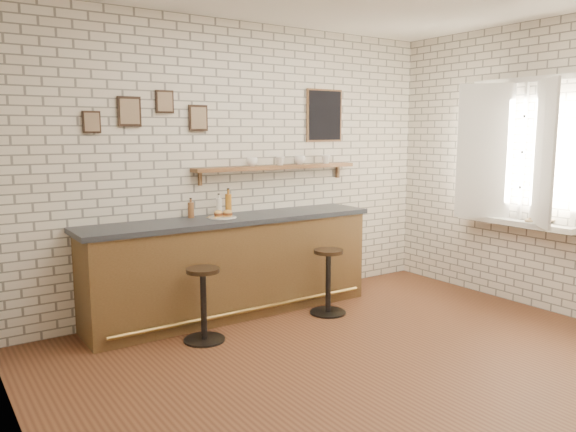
# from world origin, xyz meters

# --- Properties ---
(ground) EXTENTS (5.00, 5.00, 0.00)m
(ground) POSITION_xyz_m (0.00, 0.00, 0.00)
(ground) COLOR brown
(ground) RESTS_ON ground
(bar_counter) EXTENTS (3.10, 0.65, 1.01)m
(bar_counter) POSITION_xyz_m (-0.29, 1.70, 0.51)
(bar_counter) COLOR brown
(bar_counter) RESTS_ON ground
(sandwich_plate) EXTENTS (0.28, 0.28, 0.01)m
(sandwich_plate) POSITION_xyz_m (-0.39, 1.71, 1.02)
(sandwich_plate) COLOR white
(sandwich_plate) RESTS_ON bar_counter
(ciabatta_sandwich) EXTENTS (0.21, 0.16, 0.06)m
(ciabatta_sandwich) POSITION_xyz_m (-0.38, 1.71, 1.05)
(ciabatta_sandwich) COLOR tan
(ciabatta_sandwich) RESTS_ON sandwich_plate
(potato_chips) EXTENTS (0.25, 0.19, 0.00)m
(potato_chips) POSITION_xyz_m (-0.41, 1.71, 1.02)
(potato_chips) COLOR #DFA64E
(potato_chips) RESTS_ON sandwich_plate
(bitters_bottle_brown) EXTENTS (0.06, 0.06, 0.20)m
(bitters_bottle_brown) POSITION_xyz_m (-0.64, 1.89, 1.09)
(bitters_bottle_brown) COLOR brown
(bitters_bottle_brown) RESTS_ON bar_counter
(bitters_bottle_white) EXTENTS (0.06, 0.06, 0.23)m
(bitters_bottle_white) POSITION_xyz_m (-0.33, 1.89, 1.10)
(bitters_bottle_white) COLOR silver
(bitters_bottle_white) RESTS_ON bar_counter
(bitters_bottle_amber) EXTENTS (0.07, 0.07, 0.27)m
(bitters_bottle_amber) POSITION_xyz_m (-0.22, 1.89, 1.12)
(bitters_bottle_amber) COLOR #AA661B
(bitters_bottle_amber) RESTS_ON bar_counter
(condiment_bottle_yellow) EXTENTS (0.06, 0.06, 0.19)m
(condiment_bottle_yellow) POSITION_xyz_m (-0.22, 1.89, 1.09)
(condiment_bottle_yellow) COLOR yellow
(condiment_bottle_yellow) RESTS_ON bar_counter
(bar_stool_left) EXTENTS (0.37, 0.37, 0.67)m
(bar_stool_left) POSITION_xyz_m (-0.87, 1.17, 0.36)
(bar_stool_left) COLOR black
(bar_stool_left) RESTS_ON ground
(bar_stool_right) EXTENTS (0.37, 0.37, 0.67)m
(bar_stool_right) POSITION_xyz_m (0.53, 1.15, 0.36)
(bar_stool_right) COLOR black
(bar_stool_right) RESTS_ON ground
(wall_shelf) EXTENTS (2.00, 0.18, 0.18)m
(wall_shelf) POSITION_xyz_m (0.40, 1.90, 1.48)
(wall_shelf) COLOR brown
(wall_shelf) RESTS_ON ground
(shelf_cup_a) EXTENTS (0.13, 0.13, 0.09)m
(shelf_cup_a) POSITION_xyz_m (0.08, 1.90, 1.55)
(shelf_cup_a) COLOR white
(shelf_cup_a) RESTS_ON wall_shelf
(shelf_cup_b) EXTENTS (0.14, 0.14, 0.10)m
(shelf_cup_b) POSITION_xyz_m (0.43, 1.90, 1.55)
(shelf_cup_b) COLOR white
(shelf_cup_b) RESTS_ON wall_shelf
(shelf_cup_c) EXTENTS (0.14, 0.14, 0.10)m
(shelf_cup_c) POSITION_xyz_m (0.70, 1.90, 1.55)
(shelf_cup_c) COLOR white
(shelf_cup_c) RESTS_ON wall_shelf
(shelf_cup_d) EXTENTS (0.11, 0.11, 0.10)m
(shelf_cup_d) POSITION_xyz_m (1.07, 1.90, 1.55)
(shelf_cup_d) COLOR white
(shelf_cup_d) RESTS_ON wall_shelf
(back_wall_decor) EXTENTS (2.96, 0.02, 0.56)m
(back_wall_decor) POSITION_xyz_m (0.23, 1.98, 2.05)
(back_wall_decor) COLOR black
(back_wall_decor) RESTS_ON ground
(window_sill) EXTENTS (0.20, 1.35, 0.06)m
(window_sill) POSITION_xyz_m (2.40, 0.30, 0.90)
(window_sill) COLOR white
(window_sill) RESTS_ON ground
(casement_window) EXTENTS (0.40, 1.30, 1.56)m
(casement_window) POSITION_xyz_m (2.36, 0.30, 1.65)
(casement_window) COLOR white
(casement_window) RESTS_ON ground
(book_lower) EXTENTS (0.26, 0.29, 0.02)m
(book_lower) POSITION_xyz_m (2.38, 0.04, 0.94)
(book_lower) COLOR tan
(book_lower) RESTS_ON window_sill
(book_upper) EXTENTS (0.21, 0.24, 0.02)m
(book_upper) POSITION_xyz_m (2.38, 0.05, 0.96)
(book_upper) COLOR tan
(book_upper) RESTS_ON book_lower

